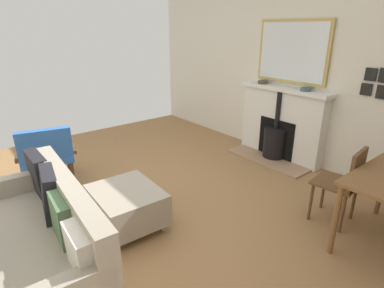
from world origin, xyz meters
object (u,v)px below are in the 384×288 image
(mantel_bowl_near, at_px, (263,82))
(sofa, at_px, (39,240))
(ottoman, at_px, (127,204))
(dining_chair_near_fireplace, at_px, (345,180))
(armchair_accent, at_px, (46,153))
(fireplace, at_px, (280,128))
(mantel_bowl_far, at_px, (306,89))

(mantel_bowl_near, height_order, sofa, mantel_bowl_near)
(ottoman, bearing_deg, dining_chair_near_fireplace, 142.62)
(armchair_accent, height_order, dining_chair_near_fireplace, dining_chair_near_fireplace)
(dining_chair_near_fireplace, bearing_deg, armchair_accent, -52.28)
(fireplace, bearing_deg, mantel_bowl_far, 92.40)
(ottoman, relative_size, dining_chair_near_fireplace, 0.91)
(fireplace, bearing_deg, armchair_accent, -21.90)
(mantel_bowl_far, distance_m, armchair_accent, 3.52)
(fireplace, distance_m, armchair_accent, 3.30)
(dining_chair_near_fireplace, bearing_deg, fireplace, -123.02)
(sofa, distance_m, armchair_accent, 1.67)
(mantel_bowl_near, relative_size, armchair_accent, 0.18)
(fireplace, relative_size, ottoman, 1.93)
(fireplace, distance_m, mantel_bowl_near, 0.76)
(mantel_bowl_near, height_order, mantel_bowl_far, mantel_bowl_near)
(ottoman, bearing_deg, armchair_accent, -75.33)
(armchair_accent, bearing_deg, sofa, 72.60)
(fireplace, height_order, sofa, fireplace)
(sofa, height_order, dining_chair_near_fireplace, dining_chair_near_fireplace)
(fireplace, distance_m, ottoman, 2.71)
(fireplace, relative_size, mantel_bowl_near, 9.69)
(ottoman, xyz_separation_m, dining_chair_near_fireplace, (-1.73, 1.32, 0.25))
(sofa, relative_size, ottoman, 2.34)
(ottoman, distance_m, armchair_accent, 1.45)
(mantel_bowl_near, height_order, armchair_accent, mantel_bowl_near)
(fireplace, height_order, mantel_bowl_near, mantel_bowl_near)
(mantel_bowl_near, distance_m, mantel_bowl_far, 0.75)
(sofa, xyz_separation_m, ottoman, (-0.86, -0.20, -0.11))
(fireplace, distance_m, dining_chair_near_fireplace, 1.77)
(mantel_bowl_near, bearing_deg, sofa, 12.08)
(dining_chair_near_fireplace, bearing_deg, mantel_bowl_far, -130.70)
(sofa, relative_size, dining_chair_near_fireplace, 2.12)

